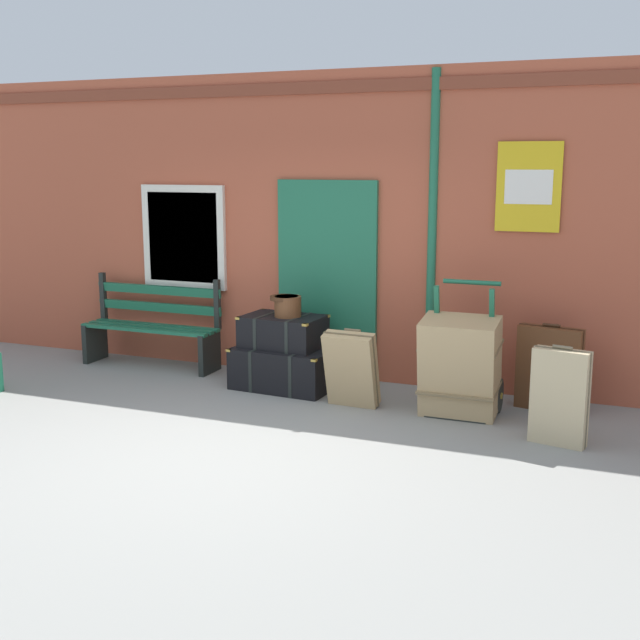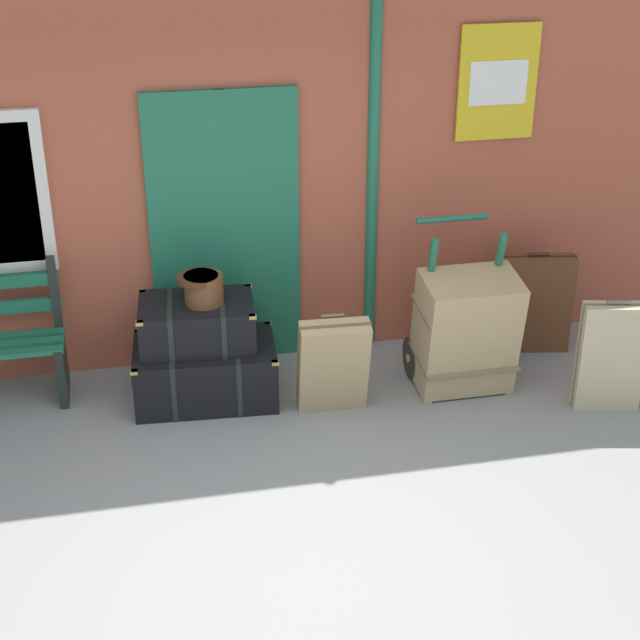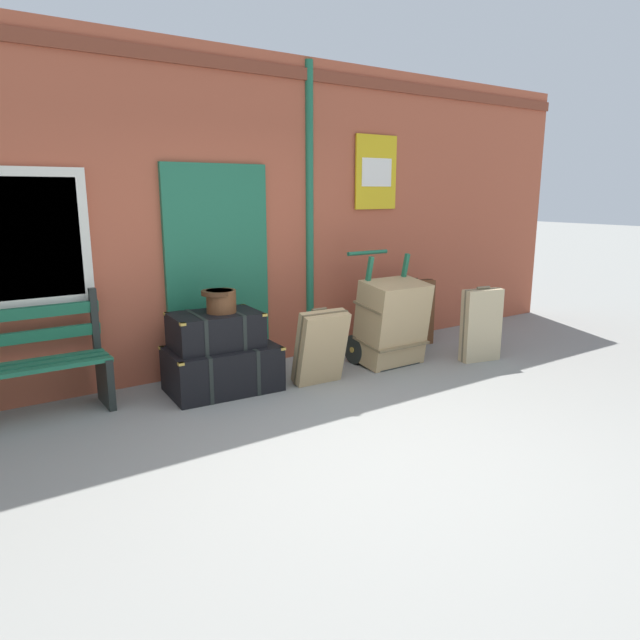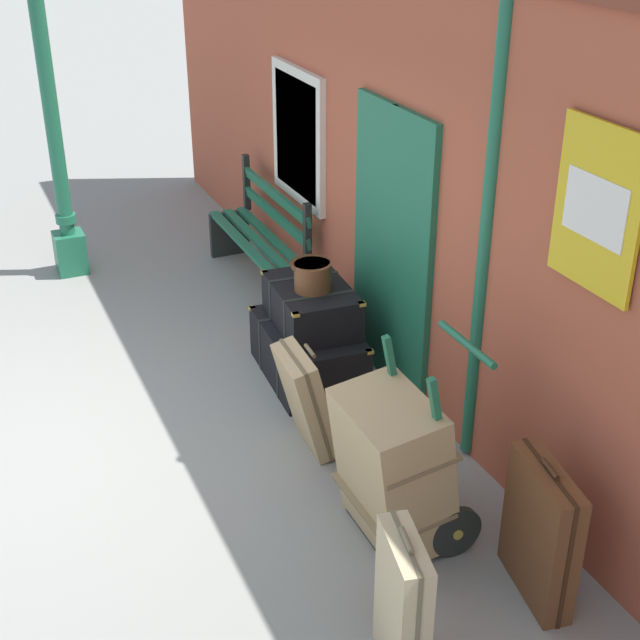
% 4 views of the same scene
% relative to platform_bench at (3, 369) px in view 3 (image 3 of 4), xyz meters
% --- Properties ---
extents(ground_plane, '(60.00, 60.00, 0.00)m').
position_rel_platform_bench_xyz_m(ground_plane, '(2.03, -2.16, -0.44)').
color(ground_plane, gray).
extents(brick_facade, '(10.40, 0.35, 3.20)m').
position_rel_platform_bench_xyz_m(brick_facade, '(2.02, 0.44, 1.15)').
color(brick_facade, '#AD5138').
rests_on(brick_facade, ground).
extents(platform_bench, '(1.60, 0.43, 1.01)m').
position_rel_platform_bench_xyz_m(platform_bench, '(0.00, 0.00, 0.00)').
color(platform_bench, '#1E6647').
rests_on(platform_bench, ground).
extents(steamer_trunk_base, '(1.05, 0.72, 0.43)m').
position_rel_platform_bench_xyz_m(steamer_trunk_base, '(1.77, -0.29, -0.23)').
color(steamer_trunk_base, black).
rests_on(steamer_trunk_base, ground).
extents(steamer_trunk_middle, '(0.85, 0.61, 0.33)m').
position_rel_platform_bench_xyz_m(steamer_trunk_middle, '(1.73, -0.25, 0.14)').
color(steamer_trunk_middle, black).
rests_on(steamer_trunk_middle, steamer_trunk_base).
extents(round_hatbox, '(0.32, 0.29, 0.21)m').
position_rel_platform_bench_xyz_m(round_hatbox, '(1.79, -0.26, 0.42)').
color(round_hatbox, brown).
rests_on(round_hatbox, steamer_trunk_middle).
extents(porters_trolley, '(0.71, 0.61, 1.20)m').
position_rel_platform_bench_xyz_m(porters_trolley, '(3.62, -0.38, -0.17)').
color(porters_trolley, black).
rests_on(porters_trolley, ground).
extents(large_brown_trunk, '(0.70, 0.56, 0.93)m').
position_rel_platform_bench_xyz_m(large_brown_trunk, '(3.62, -0.56, 0.02)').
color(large_brown_trunk, tan).
rests_on(large_brown_trunk, ground).
extents(suitcase_charcoal, '(0.50, 0.36, 0.75)m').
position_rel_platform_bench_xyz_m(suitcase_charcoal, '(2.62, -0.67, -0.08)').
color(suitcase_charcoal, tan).
rests_on(suitcase_charcoal, ground).
extents(suitcase_caramel, '(0.61, 0.27, 0.83)m').
position_rel_platform_bench_xyz_m(suitcase_caramel, '(4.36, -0.07, -0.05)').
color(suitcase_caramel, brown).
rests_on(suitcase_caramel, ground).
extents(suitcase_tan, '(0.47, 0.24, 0.84)m').
position_rel_platform_bench_xyz_m(suitcase_tan, '(4.54, -1.00, -0.05)').
color(suitcase_tan, tan).
rests_on(suitcase_tan, ground).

